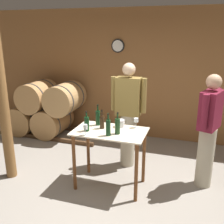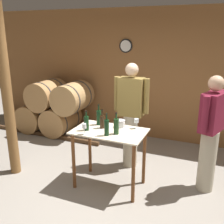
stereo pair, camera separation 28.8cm
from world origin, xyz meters
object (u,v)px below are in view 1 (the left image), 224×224
(wine_bottle_far_right, at_px, (118,126))
(wine_glass_near_center, at_px, (136,120))
(wine_glass_near_left, at_px, (85,127))
(person_visitor_with_scarf, at_px, (208,130))
(wine_bottle_right, at_px, (108,127))
(person_host, at_px, (128,113))
(wine_bottle_center, at_px, (102,122))
(wine_bottle_far_left, at_px, (87,123))
(wooden_post, at_px, (2,94))
(ice_bucket, at_px, (120,123))
(wine_bottle_left, at_px, (98,117))

(wine_bottle_far_right, height_order, wine_glass_near_center, wine_bottle_far_right)
(wine_glass_near_left, distance_m, person_visitor_with_scarf, 1.74)
(wine_bottle_right, relative_size, person_host, 0.18)
(person_host, bearing_deg, person_visitor_with_scarf, -11.99)
(wine_bottle_center, bearing_deg, wine_bottle_right, -53.07)
(wine_glass_near_left, bearing_deg, wine_bottle_far_left, 107.59)
(wooden_post, xyz_separation_m, wine_glass_near_center, (1.92, 0.47, -0.36))
(wine_bottle_far_left, height_order, ice_bucket, wine_bottle_far_left)
(wooden_post, xyz_separation_m, wine_bottle_left, (1.35, 0.41, -0.35))
(wine_bottle_left, distance_m, person_visitor_with_scarf, 1.61)
(person_visitor_with_scarf, bearing_deg, wooden_post, -166.82)
(ice_bucket, relative_size, person_host, 0.07)
(ice_bucket, bearing_deg, wine_bottle_far_right, -81.04)
(wine_glass_near_left, xyz_separation_m, ice_bucket, (0.35, 0.46, -0.06))
(wine_bottle_right, distance_m, person_host, 0.89)
(wine_bottle_far_left, distance_m, person_visitor_with_scarf, 1.73)
(wine_bottle_center, xyz_separation_m, wine_bottle_far_right, (0.27, -0.13, 0.01))
(ice_bucket, distance_m, person_visitor_with_scarf, 1.26)
(wooden_post, xyz_separation_m, person_host, (1.67, 0.95, -0.41))
(wine_bottle_center, height_order, wine_bottle_far_right, wine_bottle_far_right)
(wine_bottle_right, height_order, wine_glass_near_center, wine_bottle_right)
(wine_bottle_center, height_order, ice_bucket, wine_bottle_center)
(person_host, bearing_deg, wine_bottle_left, -120.94)
(wine_bottle_right, relative_size, wine_glass_near_left, 2.06)
(wine_bottle_left, xyz_separation_m, person_host, (0.32, 0.54, -0.07))
(wine_bottle_center, bearing_deg, wine_glass_near_center, 21.48)
(wine_bottle_right, relative_size, ice_bucket, 2.44)
(wooden_post, xyz_separation_m, ice_bucket, (1.69, 0.44, -0.41))
(wine_bottle_right, bearing_deg, ice_bucket, 81.28)
(wooden_post, distance_m, ice_bucket, 1.79)
(wine_bottle_left, xyz_separation_m, wine_glass_near_left, (-0.01, -0.43, -0.01))
(wine_bottle_right, xyz_separation_m, wine_bottle_far_right, (0.10, 0.10, -0.00))
(wine_bottle_left, xyz_separation_m, wine_bottle_right, (0.28, -0.35, 0.00))
(wine_bottle_left, relative_size, wine_glass_near_left, 2.07)
(wooden_post, height_order, ice_bucket, wooden_post)
(wooden_post, height_order, wine_bottle_center, wooden_post)
(person_host, bearing_deg, wine_glass_near_center, -62.87)
(wine_bottle_far_left, xyz_separation_m, wine_bottle_far_right, (0.44, 0.03, 0.01))
(wine_bottle_right, xyz_separation_m, wine_glass_near_center, (0.29, 0.41, -0.01))
(wine_bottle_left, xyz_separation_m, wine_bottle_center, (0.11, -0.12, -0.02))
(wine_bottle_far_left, xyz_separation_m, wine_glass_near_center, (0.63, 0.35, -0.00))
(wine_bottle_far_left, bearing_deg, wine_bottle_far_right, 3.88)
(wine_bottle_right, bearing_deg, wine_glass_near_left, -164.06)
(wine_bottle_far_left, relative_size, wine_bottle_right, 0.93)
(person_visitor_with_scarf, bearing_deg, ice_bucket, -168.66)
(wine_bottle_far_left, xyz_separation_m, wine_bottle_center, (0.17, 0.16, -0.01))
(wine_glass_near_left, bearing_deg, wine_bottle_center, 68.88)
(wine_glass_near_left, bearing_deg, wine_bottle_far_right, 24.57)
(wine_bottle_right, height_order, person_host, person_host)
(wine_bottle_center, bearing_deg, wine_glass_near_left, -111.12)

